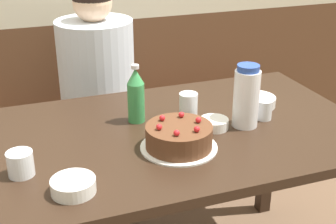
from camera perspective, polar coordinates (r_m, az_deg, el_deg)
The scene contains 12 objects.
bench_seat at distance 2.64m, azimuth -5.44°, elevation -5.07°, with size 1.81×0.38×0.45m.
dining_table at distance 1.74m, azimuth 1.17°, elevation -4.91°, with size 1.38×0.85×0.76m.
birthday_cake at distance 1.55m, azimuth 1.34°, elevation -3.10°, with size 0.26×0.26×0.10m.
water_pitcher at distance 1.70m, azimuth 9.52°, elevation 1.86°, with size 0.09×0.09×0.23m.
soju_bottle at distance 1.72m, azimuth -3.93°, elevation 2.09°, with size 0.06×0.06×0.22m.
bowl_soup_white at distance 1.91m, azimuth 10.77°, elevation 1.31°, with size 0.15×0.15×0.04m.
bowl_rice_small at distance 1.36m, azimuth -11.47°, elevation -8.81°, with size 0.13×0.13×0.04m.
bowl_side_dish at distance 1.70m, azimuth 5.63°, elevation -1.41°, with size 0.11×0.11×0.04m.
glass_water_tall at distance 1.80m, azimuth 11.63°, elevation 0.29°, with size 0.06×0.06×0.07m.
glass_tumbler_short at distance 1.47m, azimuth -17.55°, elevation -6.02°, with size 0.08×0.08×0.08m.
glass_shot_small at distance 1.77m, azimuth 2.50°, elevation 0.81°, with size 0.07×0.07×0.10m.
person_pale_blue_shirt at distance 2.33m, azimuth -8.39°, elevation 0.47°, with size 0.36×0.36×1.20m.
Camera 1 is at (-0.55, -1.41, 1.50)m, focal length 50.00 mm.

